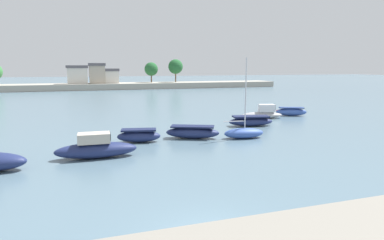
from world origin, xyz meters
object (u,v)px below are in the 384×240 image
(moored_boat_7, at_px, (291,112))
(moored_boat_3, at_px, (192,132))
(moored_boat_4, at_px, (244,133))
(mooring_buoy_1, at_px, (277,111))
(moored_boat_6, at_px, (263,114))
(moored_boat_1, at_px, (96,148))
(moored_boat_5, at_px, (251,121))
(moored_boat_2, at_px, (139,136))

(moored_boat_7, bearing_deg, moored_boat_3, -128.11)
(moored_boat_3, relative_size, moored_boat_4, 0.69)
(mooring_buoy_1, bearing_deg, moored_boat_6, -137.38)
(moored_boat_6, bearing_deg, moored_boat_1, -135.39)
(moored_boat_5, xyz_separation_m, mooring_buoy_1, (8.39, 8.32, -0.36))
(moored_boat_2, relative_size, moored_boat_7, 0.95)
(moored_boat_5, distance_m, moored_boat_6, 5.49)
(moored_boat_5, bearing_deg, moored_boat_6, 58.38)
(moored_boat_1, bearing_deg, moored_boat_7, 29.20)
(moored_boat_2, xyz_separation_m, moored_boat_4, (8.66, -1.28, -0.03))
(moored_boat_4, distance_m, mooring_buoy_1, 17.74)
(moored_boat_1, bearing_deg, moored_boat_6, 32.76)
(moored_boat_6, bearing_deg, moored_boat_4, -114.29)
(moored_boat_3, xyz_separation_m, moored_boat_7, (15.53, 8.46, -0.01))
(moored_boat_5, bearing_deg, moored_boat_3, -142.25)
(moored_boat_1, height_order, moored_boat_4, moored_boat_4)
(moored_boat_4, bearing_deg, mooring_buoy_1, 55.13)
(moored_boat_1, xyz_separation_m, moored_boat_7, (23.45, 12.18, -0.14))
(moored_boat_1, relative_size, moored_boat_7, 1.41)
(moored_boat_2, distance_m, moored_boat_4, 8.75)
(moored_boat_1, height_order, mooring_buoy_1, moored_boat_1)
(moored_boat_6, relative_size, moored_boat_7, 1.32)
(moored_boat_2, bearing_deg, moored_boat_1, -121.09)
(moored_boat_2, height_order, moored_boat_6, moored_boat_6)
(moored_boat_3, height_order, moored_boat_5, moored_boat_3)
(moored_boat_2, xyz_separation_m, moored_boat_7, (20.04, 8.46, 0.00))
(moored_boat_6, bearing_deg, moored_boat_5, -119.17)
(moored_boat_1, distance_m, mooring_buoy_1, 28.52)
(mooring_buoy_1, bearing_deg, moored_boat_3, -142.74)
(moored_boat_5, bearing_deg, moored_boat_1, -142.99)
(moored_boat_6, xyz_separation_m, moored_boat_7, (4.35, 0.70, -0.04))
(moored_boat_3, relative_size, moored_boat_6, 0.93)
(moored_boat_6, bearing_deg, moored_boat_2, -140.09)
(moored_boat_4, bearing_deg, moored_boat_5, 62.97)
(moored_boat_7, bearing_deg, moored_boat_5, -126.34)
(moored_boat_6, relative_size, mooring_buoy_1, 18.38)
(moored_boat_2, xyz_separation_m, mooring_buoy_1, (20.35, 12.05, -0.37))
(moored_boat_1, distance_m, moored_boat_6, 22.28)
(moored_boat_2, bearing_deg, moored_boat_5, 28.68)
(moored_boat_3, distance_m, moored_boat_7, 17.68)
(moored_boat_4, relative_size, moored_boat_7, 1.77)
(moored_boat_3, bearing_deg, moored_boat_1, -131.08)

